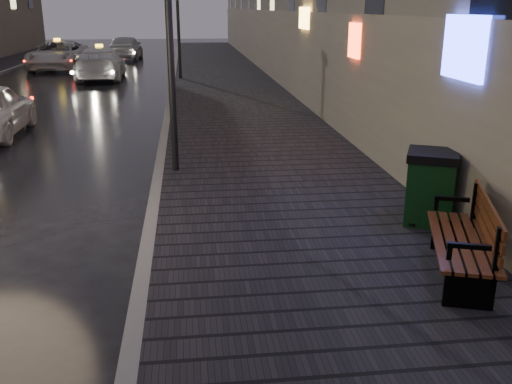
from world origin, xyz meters
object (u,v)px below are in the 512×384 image
(taxi_far, at_px, (59,55))
(car_far, at_px, (126,47))
(trash_bin, at_px, (430,187))
(taxi_mid, at_px, (101,63))
(bench, at_px, (469,239))
(lamp_far, at_px, (177,4))

(taxi_far, relative_size, car_far, 1.20)
(trash_bin, height_order, taxi_mid, taxi_mid)
(bench, xyz_separation_m, car_far, (-7.31, 33.49, 0.14))
(bench, relative_size, taxi_far, 0.37)
(lamp_far, relative_size, taxi_far, 0.94)
(lamp_far, height_order, trash_bin, lamp_far)
(lamp_far, distance_m, taxi_far, 9.72)
(trash_bin, bearing_deg, taxi_far, 137.31)
(taxi_mid, bearing_deg, trash_bin, 108.58)
(bench, distance_m, trash_bin, 1.89)
(taxi_far, bearing_deg, car_far, 64.81)
(car_far, bearing_deg, taxi_far, 63.37)
(taxi_mid, bearing_deg, bench, 106.33)
(lamp_far, xyz_separation_m, taxi_mid, (-3.80, 1.21, -2.73))
(lamp_far, distance_m, bench, 21.86)
(trash_bin, relative_size, taxi_mid, 0.22)
(lamp_far, xyz_separation_m, bench, (3.66, -21.36, -2.84))
(bench, height_order, taxi_mid, taxi_mid)
(taxi_mid, relative_size, car_far, 1.12)
(taxi_far, bearing_deg, trash_bin, -63.84)
(taxi_far, bearing_deg, taxi_mid, -56.30)
(bench, bearing_deg, car_far, 121.11)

